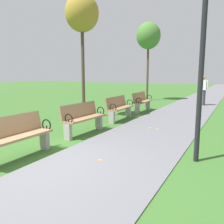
# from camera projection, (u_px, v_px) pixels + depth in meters

# --- Properties ---
(ground_plane) EXTENTS (80.00, 80.00, 0.00)m
(ground_plane) POSITION_uv_depth(u_px,v_px,m) (37.00, 162.00, 4.69)
(ground_plane) COLOR #386628
(paved_walkway) EXTENTS (2.49, 44.00, 0.02)m
(paved_walkway) POSITION_uv_depth(u_px,v_px,m) (208.00, 95.00, 19.75)
(paved_walkway) COLOR slate
(paved_walkway) RESTS_ON ground
(park_bench_1) EXTENTS (0.48, 1.60, 0.90)m
(park_bench_1) POSITION_uv_depth(u_px,v_px,m) (16.00, 136.00, 4.80)
(park_bench_1) COLOR #93704C
(park_bench_1) RESTS_ON ground
(park_bench_2) EXTENTS (0.53, 1.62, 0.90)m
(park_bench_2) POSITION_uv_depth(u_px,v_px,m) (83.00, 118.00, 6.86)
(park_bench_2) COLOR #93704C
(park_bench_2) RESTS_ON ground
(park_bench_3) EXTENTS (0.51, 1.61, 0.90)m
(park_bench_3) POSITION_uv_depth(u_px,v_px,m) (119.00, 107.00, 8.92)
(park_bench_3) COLOR #93704C
(park_bench_3) RESTS_ON ground
(park_bench_4) EXTENTS (0.52, 1.61, 0.90)m
(park_bench_4) POSITION_uv_depth(u_px,v_px,m) (142.00, 101.00, 10.98)
(park_bench_4) COLOR #93704C
(park_bench_4) RESTS_ON ground
(tree_1) EXTENTS (1.28, 1.28, 4.74)m
(tree_1) POSITION_uv_depth(u_px,v_px,m) (82.00, 14.00, 8.88)
(tree_1) COLOR #4C3D2D
(tree_1) RESTS_ON ground
(tree_2) EXTENTS (1.56, 1.56, 5.06)m
(tree_2) POSITION_uv_depth(u_px,v_px,m) (148.00, 36.00, 15.19)
(tree_2) COLOR #4C3D2D
(tree_2) RESTS_ON ground
(pedestrian_walking) EXTENTS (0.53, 0.24, 1.62)m
(pedestrian_walking) POSITION_uv_depth(u_px,v_px,m) (203.00, 89.00, 12.98)
(pedestrian_walking) COLOR #2D2D38
(pedestrian_walking) RESTS_ON paved_walkway
(lamp_post) EXTENTS (0.28, 0.28, 3.48)m
(lamp_post) POSITION_uv_depth(u_px,v_px,m) (203.00, 44.00, 4.39)
(lamp_post) COLOR black
(lamp_post) RESTS_ON ground
(scattered_leaves) EXTENTS (4.90, 10.54, 0.02)m
(scattered_leaves) POSITION_uv_depth(u_px,v_px,m) (136.00, 121.00, 8.72)
(scattered_leaves) COLOR gold
(scattered_leaves) RESTS_ON ground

